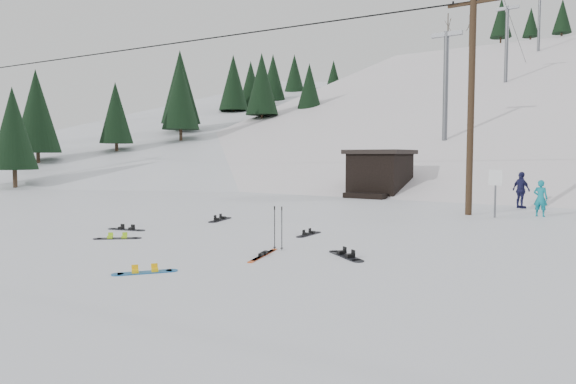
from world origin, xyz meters
The scene contains 20 objects.
ground centered at (0.00, 0.00, 0.00)m, with size 200.00×200.00×0.00m, color white.
ski_slope centered at (0.00, 55.00, -12.00)m, with size 60.00×75.00×45.00m, color white.
ridge_left centered at (-36.00, 48.00, -11.00)m, with size 34.00×85.00×38.00m, color white.
treeline_left centered at (-34.00, 40.00, 0.00)m, with size 20.00×64.00×10.00m, color black, non-canonical shape.
utility_pole centered at (2.00, 14.00, 4.68)m, with size 2.00×0.26×9.00m.
trail_sign centered at (3.10, 13.58, 1.27)m, with size 0.50×0.09×1.85m.
lift_hut centered at (-5.00, 20.94, 1.36)m, with size 3.40×4.10×2.75m.
lift_tower_near centered at (-4.00, 30.00, 7.86)m, with size 2.20×0.36×8.00m.
lift_tower_mid centered at (-4.00, 50.00, 14.36)m, with size 2.20×0.36×8.00m.
lift_tower_far centered at (-4.00, 70.00, 20.86)m, with size 2.20×0.36×8.00m.
hero_snowboard centered at (-0.62, -0.32, 0.02)m, with size 0.88×1.10×0.09m.
hero_skis centered at (0.28, 2.47, 0.03)m, with size 0.60×1.71×0.09m.
ski_poles centered at (0.12, 3.32, 0.57)m, with size 0.30×0.08×1.11m.
board_scatter_a centered at (-5.94, 3.43, 0.02)m, with size 1.33×0.53×0.10m.
board_scatter_b centered at (-5.13, 7.02, 0.03)m, with size 0.70×1.58×0.11m.
board_scatter_c centered at (-4.70, 2.14, 0.02)m, with size 1.09×0.97×0.09m.
board_scatter_d centered at (1.96, 3.49, 0.03)m, with size 1.27×0.99×0.10m.
board_scatter_f centered at (-0.54, 5.86, 0.02)m, with size 0.31×1.32×0.09m.
skier_teal centered at (4.49, 14.99, 0.72)m, with size 0.53×0.34×1.44m, color #0E7C8D.
skier_navy centered at (3.27, 18.03, 0.83)m, with size 0.97×0.41×1.66m, color #1C1D48.
Camera 1 is at (7.55, -7.17, 2.37)m, focal length 32.00 mm.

